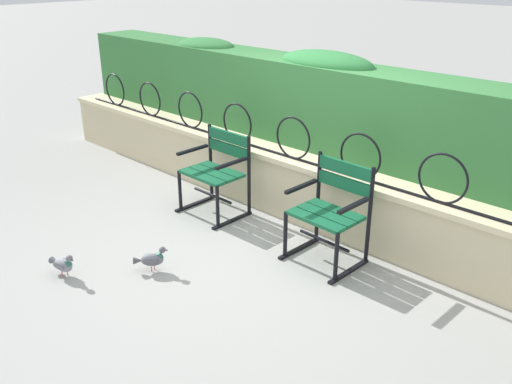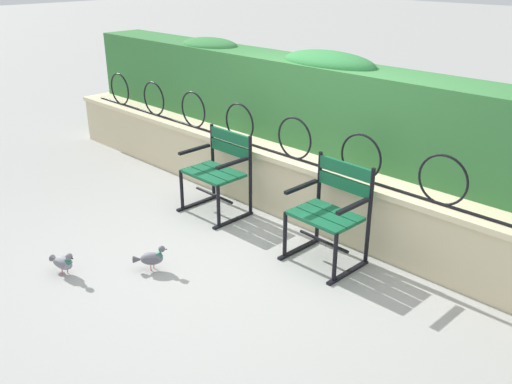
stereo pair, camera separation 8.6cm
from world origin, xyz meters
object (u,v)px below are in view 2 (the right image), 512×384
park_chair_right (331,210)px  pigeon_far_side (151,258)px  park_chair_left (219,169)px  pigeon_near_chairs (63,262)px

park_chair_right → pigeon_far_side: size_ratio=3.69×
park_chair_left → pigeon_far_side: park_chair_left is taller
pigeon_near_chairs → park_chair_left: bearing=90.2°
park_chair_right → pigeon_near_chairs: park_chair_right is taller
park_chair_left → pigeon_near_chairs: bearing=-89.8°
pigeon_far_side → pigeon_near_chairs: bearing=-129.9°
park_chair_left → pigeon_far_side: size_ratio=3.52×
park_chair_left → pigeon_far_side: 1.33m
park_chair_left → pigeon_far_side: (0.47, -1.19, -0.35)m
park_chair_right → pigeon_far_side: bearing=-128.3°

